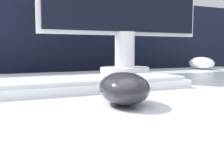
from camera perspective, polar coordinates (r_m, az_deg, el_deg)
The scene contains 3 objects.
computer_mouse_near at distance 0.45m, azimuth 2.22°, elevation -0.76°, with size 0.11×0.14×0.05m.
keyboard at distance 0.60m, azimuth -5.79°, elevation -0.18°, with size 0.45×0.12×0.02m.
computer_mouse_far at distance 1.29m, azimuth 16.02°, elevation 3.69°, with size 0.08×0.14×0.05m.
Camera 1 is at (-0.15, -0.51, 0.84)m, focal length 50.00 mm.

